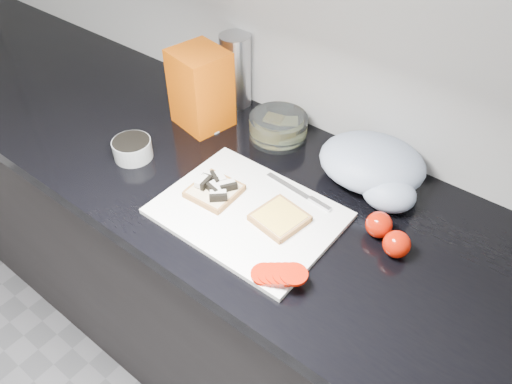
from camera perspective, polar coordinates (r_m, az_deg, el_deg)
base_cabinet at (r=1.58m, az=-0.43°, el=-11.88°), size 3.50×0.60×0.86m
countertop at (r=1.24m, az=-0.53°, el=0.37°), size 3.50×0.64×0.04m
cutting_board at (r=1.14m, az=-0.93°, el=-2.43°), size 0.40×0.30×0.01m
bread_left at (r=1.18m, az=-4.74°, el=0.30°), size 0.12×0.12×0.03m
bread_right at (r=1.11m, az=2.73°, el=-3.01°), size 0.12×0.12×0.02m
tomato_slices at (r=1.00m, az=2.64°, el=-9.37°), size 0.12×0.09×0.02m
knife at (r=1.18m, az=5.74°, el=-0.46°), size 0.19×0.03×0.01m
seed_tub at (r=1.33m, az=-13.96°, el=4.91°), size 0.10×0.10×0.05m
tub_lid at (r=1.42m, az=-5.49°, el=7.46°), size 0.11×0.11×0.01m
glass_bowl at (r=1.36m, az=2.55°, el=7.38°), size 0.16×0.16×0.07m
bread_bag at (r=1.39m, az=-6.31°, el=11.65°), size 0.16×0.15×0.22m
steel_canister at (r=1.47m, az=-2.33°, el=13.70°), size 0.09×0.09×0.21m
grocery_bag at (r=1.22m, az=13.36°, el=2.81°), size 0.30×0.26×0.11m
whole_tomatoes at (r=1.10m, az=14.81°, el=-4.69°), size 0.11×0.09×0.06m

